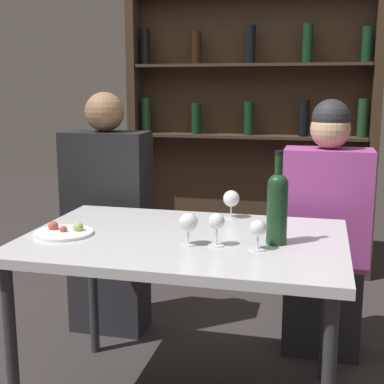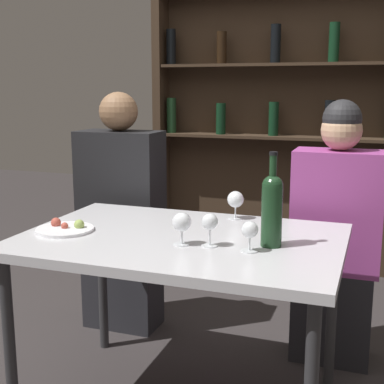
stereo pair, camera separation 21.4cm
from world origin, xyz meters
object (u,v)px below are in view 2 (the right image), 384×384
wine_bottle (272,207)px  seated_person_left (121,220)px  food_plate_0 (65,228)px  wine_glass_1 (210,223)px  wine_glass_3 (182,223)px  wine_glass_0 (250,231)px  wine_glass_2 (235,200)px  seated_person_right (335,241)px

wine_bottle → seated_person_left: 1.16m
wine_bottle → food_plate_0: (-0.81, -0.07, -0.14)m
wine_glass_1 → food_plate_0: wine_glass_1 is taller
food_plate_0 → seated_person_left: 0.73m
wine_glass_1 → food_plate_0: (-0.61, 0.01, -0.08)m
wine_bottle → wine_glass_3: wine_bottle is taller
wine_bottle → wine_glass_0: bearing=-123.0°
wine_bottle → wine_glass_1: 0.23m
wine_glass_1 → food_plate_0: size_ratio=0.53×
wine_glass_1 → food_plate_0: bearing=179.4°
wine_glass_2 → food_plate_0: size_ratio=0.53×
wine_bottle → wine_glass_1: size_ratio=2.83×
wine_glass_0 → seated_person_right: 0.79m
wine_glass_2 → wine_glass_1: bearing=-87.6°
wine_glass_1 → seated_person_right: size_ratio=0.10×
wine_glass_0 → wine_glass_3: bearing=-179.1°
wine_bottle → wine_glass_3: size_ratio=2.84×
wine_glass_0 → seated_person_right: size_ratio=0.09×
food_plate_0 → wine_bottle: bearing=4.8°
wine_glass_3 → seated_person_right: 0.90m
wine_glass_1 → wine_glass_3: (-0.10, -0.02, -0.00)m
wine_glass_0 → seated_person_right: (0.24, 0.72, -0.21)m
wine_glass_3 → wine_glass_0: bearing=0.9°
wine_glass_2 → food_plate_0: wine_glass_2 is taller
seated_person_left → wine_glass_2: bearing=-22.2°
wine_glass_2 → wine_glass_3: wine_glass_2 is taller
wine_glass_0 → food_plate_0: wine_glass_0 is taller
wine_bottle → wine_glass_0: size_ratio=3.16×
wine_glass_1 → wine_glass_3: bearing=-170.0°
wine_glass_3 → seated_person_right: (0.49, 0.73, -0.22)m
wine_bottle → food_plate_0: size_ratio=1.49×
wine_glass_2 → seated_person_right: 0.54m
wine_glass_0 → wine_glass_2: size_ratio=0.89×
wine_glass_1 → wine_glass_2: 0.42m
wine_glass_1 → seated_person_left: 1.03m
wine_bottle → wine_glass_0: (-0.06, -0.09, -0.07)m
seated_person_left → seated_person_right: bearing=0.0°
wine_glass_3 → food_plate_0: 0.51m
wine_glass_2 → food_plate_0: (-0.59, -0.42, -0.07)m
wine_bottle → seated_person_right: size_ratio=0.28×
wine_bottle → wine_glass_1: wine_bottle is taller
wine_glass_2 → wine_glass_3: bearing=-100.6°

